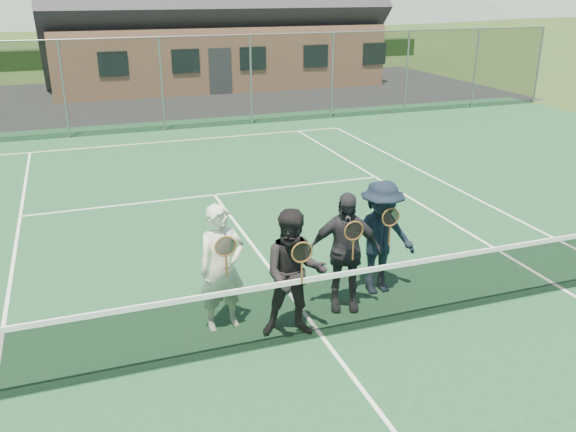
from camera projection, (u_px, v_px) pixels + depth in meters
name	position (u px, v px, depth m)	size (l,w,h in m)	color
ground	(141.00, 99.00, 25.91)	(220.00, 220.00, 0.00)	#2B4418
court_surface	(322.00, 338.00, 8.30)	(30.00, 30.00, 0.02)	#1C4C2B
tarmac_carpark	(40.00, 105.00, 24.65)	(40.00, 12.00, 0.01)	black
hedge_row	(115.00, 57.00, 36.28)	(40.00, 1.20, 1.10)	black
court_markings	(322.00, 337.00, 8.29)	(11.03, 23.83, 0.01)	white
tennis_net	(323.00, 304.00, 8.11)	(11.68, 0.08, 1.10)	slate
perimeter_fence	(162.00, 84.00, 19.65)	(30.07, 0.07, 3.02)	slate
player_a	(222.00, 268.00, 8.25)	(0.71, 0.54, 1.80)	silver
player_b	(294.00, 274.00, 8.08)	(1.03, 0.90, 1.80)	black
player_c	(345.00, 252.00, 8.76)	(1.14, 0.74, 1.80)	#27262C
player_d	(380.00, 238.00, 9.25)	(1.18, 0.69, 1.80)	black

